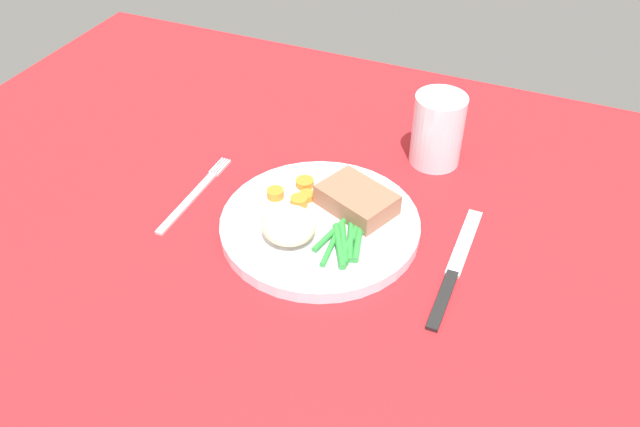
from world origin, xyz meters
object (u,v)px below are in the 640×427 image
(fork, at_px, (195,194))
(knife, at_px, (454,268))
(dinner_plate, at_px, (320,225))
(water_glass, at_px, (437,134))
(meat_portion, at_px, (357,200))

(fork, relative_size, knife, 0.81)
(dinner_plate, height_order, knife, dinner_plate)
(water_glass, bearing_deg, meat_portion, -109.43)
(meat_portion, relative_size, fork, 0.54)
(meat_portion, bearing_deg, dinner_plate, -130.60)
(fork, distance_m, knife, 0.34)
(fork, height_order, knife, knife)
(fork, bearing_deg, dinner_plate, -0.74)
(dinner_plate, distance_m, fork, 0.18)
(meat_portion, xyz_separation_m, water_glass, (0.06, 0.16, 0.01))
(dinner_plate, xyz_separation_m, knife, (0.17, -0.00, -0.01))
(meat_portion, relative_size, water_glass, 0.90)
(meat_portion, distance_m, water_glass, 0.17)
(fork, distance_m, water_glass, 0.33)
(dinner_plate, height_order, fork, dinner_plate)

